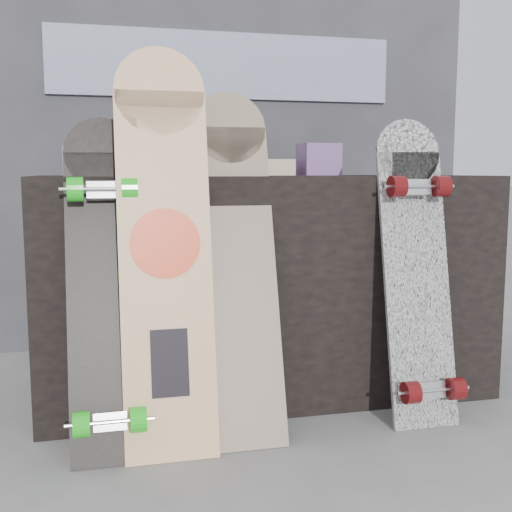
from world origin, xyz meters
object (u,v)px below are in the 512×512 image
object	(u,v)px
longboard_geisha	(165,238)
longboard_cascadia	(418,267)
skateboard_dark	(105,280)
vendor_table	(264,285)
longboard_celtic	(237,252)

from	to	relation	value
longboard_geisha	longboard_cascadia	world-z (taller)	longboard_geisha
longboard_geisha	longboard_cascadia	distance (m)	0.82
longboard_geisha	skateboard_dark	bearing A→B (deg)	173.89
vendor_table	longboard_cascadia	size ratio (longest dim) A/B	1.62
vendor_table	longboard_celtic	distance (m)	0.41
longboard_celtic	longboard_cascadia	size ratio (longest dim) A/B	1.08
longboard_celtic	longboard_geisha	bearing A→B (deg)	-162.94
vendor_table	skateboard_dark	size ratio (longest dim) A/B	1.63
longboard_cascadia	longboard_geisha	bearing A→B (deg)	-178.63
vendor_table	longboard_cascadia	xyz separation A→B (m)	(0.41, -0.38, 0.11)
longboard_celtic	longboard_cascadia	bearing A→B (deg)	-4.88
longboard_celtic	longboard_cascadia	distance (m)	0.59
longboard_cascadia	longboard_celtic	bearing A→B (deg)	175.12
vendor_table	longboard_celtic	size ratio (longest dim) A/B	1.49
longboard_geisha	skateboard_dark	world-z (taller)	longboard_geisha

